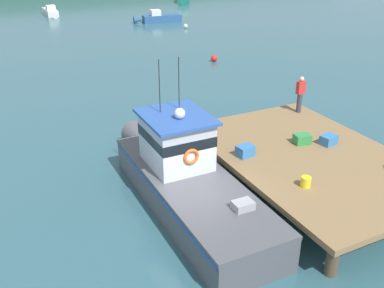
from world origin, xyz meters
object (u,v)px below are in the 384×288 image
at_px(mooring_buoy_inshore, 214,58).
at_px(moored_boat_far_right, 51,12).
at_px(main_fishing_boat, 185,177).
at_px(bait_bucket, 306,182).
at_px(crate_stack_mid_dock, 329,140).
at_px(crate_stack_near_edge, 245,151).
at_px(mooring_buoy_spare_mooring, 186,26).
at_px(crate_single_far, 302,139).
at_px(deckhand_by_the_boat, 300,94).
at_px(moored_boat_outer_mooring, 159,18).

bearing_deg(mooring_buoy_inshore, moored_boat_far_right, 105.06).
height_order(main_fishing_boat, bait_bucket, main_fishing_boat).
xyz_separation_m(crate_stack_mid_dock, crate_stack_near_edge, (-3.34, 0.59, 0.02)).
bearing_deg(bait_bucket, mooring_buoy_spare_mooring, 70.88).
xyz_separation_m(crate_single_far, moored_boat_far_right, (-1.80, 40.99, -0.98)).
distance_m(crate_stack_near_edge, mooring_buoy_inshore, 17.38).
distance_m(main_fishing_boat, deckhand_by_the_boat, 7.47).
distance_m(main_fishing_boat, bait_bucket, 3.96).
distance_m(mooring_buoy_spare_mooring, mooring_buoy_inshore, 12.49).
bearing_deg(crate_stack_mid_dock, deckhand_by_the_boat, 70.28).
relative_size(crate_single_far, moored_boat_outer_mooring, 0.12).
relative_size(mooring_buoy_spare_mooring, mooring_buoy_inshore, 0.86).
bearing_deg(moored_boat_far_right, main_fishing_boat, -94.38).
distance_m(main_fishing_boat, crate_stack_mid_dock, 5.81).
height_order(bait_bucket, moored_boat_outer_mooring, bait_bucket).
bearing_deg(crate_single_far, mooring_buoy_inshore, 72.34).
bearing_deg(crate_stack_mid_dock, mooring_buoy_inshore, 75.60).
bearing_deg(deckhand_by_the_boat, crate_stack_near_edge, -150.10).
height_order(mooring_buoy_spare_mooring, mooring_buoy_inshore, mooring_buoy_inshore).
bearing_deg(main_fishing_boat, bait_bucket, -40.70).
bearing_deg(crate_stack_near_edge, moored_boat_far_right, 89.01).
relative_size(crate_single_far, crate_stack_near_edge, 1.00).
xyz_separation_m(crate_stack_mid_dock, deckhand_by_the_boat, (1.13, 3.16, 0.68)).
xyz_separation_m(crate_stack_mid_dock, mooring_buoy_spare_mooring, (7.70, 28.20, -1.18)).
bearing_deg(mooring_buoy_inshore, crate_single_far, -107.66).
relative_size(crate_stack_near_edge, bait_bucket, 1.76).
bearing_deg(moored_boat_far_right, crate_single_far, -87.48).
relative_size(bait_bucket, moored_boat_outer_mooring, 0.07).
xyz_separation_m(deckhand_by_the_boat, mooring_buoy_spare_mooring, (6.57, 25.04, -1.85)).
relative_size(crate_stack_mid_dock, deckhand_by_the_boat, 0.37).
bearing_deg(crate_stack_mid_dock, mooring_buoy_spare_mooring, 74.73).
relative_size(crate_stack_near_edge, moored_boat_far_right, 0.13).
relative_size(crate_single_far, deckhand_by_the_boat, 0.37).
xyz_separation_m(bait_bucket, deckhand_by_the_boat, (3.92, 5.21, 0.69)).
height_order(crate_stack_mid_dock, crate_stack_near_edge, crate_stack_near_edge).
xyz_separation_m(main_fishing_boat, moored_boat_far_right, (3.14, 40.98, -0.61)).
height_order(crate_stack_near_edge, deckhand_by_the_boat, deckhand_by_the_boat).
distance_m(deckhand_by_the_boat, mooring_buoy_inshore, 13.53).
bearing_deg(deckhand_by_the_boat, mooring_buoy_spare_mooring, 75.31).
height_order(crate_stack_mid_dock, moored_boat_outer_mooring, crate_stack_mid_dock).
relative_size(main_fishing_boat, crate_single_far, 16.35).
bearing_deg(crate_stack_near_edge, deckhand_by_the_boat, 29.90).
height_order(bait_bucket, deckhand_by_the_boat, deckhand_by_the_boat).
bearing_deg(crate_stack_mid_dock, crate_single_far, 148.38).
height_order(crate_stack_mid_dock, deckhand_by_the_boat, deckhand_by_the_boat).
relative_size(bait_bucket, mooring_buoy_inshore, 0.71).
relative_size(main_fishing_boat, deckhand_by_the_boat, 6.02).
height_order(bait_bucket, moored_boat_far_right, bait_bucket).
bearing_deg(moored_boat_outer_mooring, main_fishing_boat, -111.25).
bearing_deg(mooring_buoy_spare_mooring, moored_boat_far_right, 127.86).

